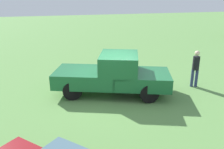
% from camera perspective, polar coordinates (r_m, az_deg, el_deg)
% --- Properties ---
extents(ground_plane, '(80.00, 80.00, 0.00)m').
position_cam_1_polar(ground_plane, '(10.47, 0.55, -5.23)').
color(ground_plane, '#5B8C47').
extents(pickup_truck, '(5.38, 3.51, 1.83)m').
position_cam_1_polar(pickup_truck, '(10.41, 0.71, 0.27)').
color(pickup_truck, black).
rests_on(pickup_truck, ground_plane).
extents(person_bystander, '(0.40, 0.40, 1.77)m').
position_cam_1_polar(person_bystander, '(11.88, 19.50, 1.82)').
color(person_bystander, navy).
rests_on(person_bystander, ground_plane).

